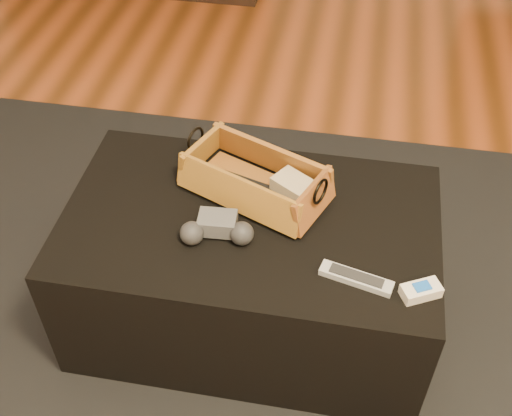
% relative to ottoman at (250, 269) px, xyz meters
% --- Properties ---
extents(floor, '(5.00, 5.50, 0.01)m').
position_rel_ottoman_xyz_m(floor, '(-0.11, -0.28, -0.23)').
color(floor, brown).
rests_on(floor, ground).
extents(area_rug, '(2.60, 2.00, 0.01)m').
position_rel_ottoman_xyz_m(area_rug, '(0.00, -0.05, -0.22)').
color(area_rug, black).
rests_on(area_rug, floor).
extents(ottoman, '(1.00, 0.60, 0.42)m').
position_rel_ottoman_xyz_m(ottoman, '(0.00, 0.00, 0.00)').
color(ottoman, black).
rests_on(ottoman, area_rug).
extents(tv_remote, '(0.21, 0.11, 0.02)m').
position_rel_ottoman_xyz_m(tv_remote, '(-0.03, 0.09, 0.23)').
color(tv_remote, black).
rests_on(tv_remote, wicker_basket).
extents(cloth_bundle, '(0.13, 0.12, 0.06)m').
position_rel_ottoman_xyz_m(cloth_bundle, '(0.10, 0.09, 0.25)').
color(cloth_bundle, tan).
rests_on(cloth_bundle, wicker_basket).
extents(wicker_basket, '(0.44, 0.34, 0.14)m').
position_rel_ottoman_xyz_m(wicker_basket, '(-0.00, 0.10, 0.26)').
color(wicker_basket, '#9E6723').
rests_on(wicker_basket, ottoman).
extents(game_controller, '(0.20, 0.12, 0.06)m').
position_rel_ottoman_xyz_m(game_controller, '(-0.07, -0.08, 0.24)').
color(game_controller, '#424346').
rests_on(game_controller, ottoman).
extents(silver_remote, '(0.18, 0.08, 0.02)m').
position_rel_ottoman_xyz_m(silver_remote, '(0.29, -0.16, 0.22)').
color(silver_remote, '#B2B5BA').
rests_on(silver_remote, ottoman).
extents(cream_gadget, '(0.10, 0.08, 0.03)m').
position_rel_ottoman_xyz_m(cream_gadget, '(0.44, -0.18, 0.23)').
color(cream_gadget, beige).
rests_on(cream_gadget, ottoman).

